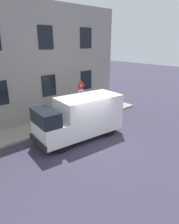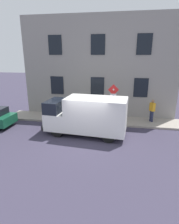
{
  "view_description": "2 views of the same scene",
  "coord_description": "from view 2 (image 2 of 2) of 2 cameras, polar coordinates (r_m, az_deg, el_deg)",
  "views": [
    {
      "loc": [
        -7.93,
        6.95,
        5.54
      ],
      "look_at": [
        1.41,
        -1.1,
        1.18
      ],
      "focal_mm": 31.95,
      "sensor_mm": 36.0,
      "label": 1
    },
    {
      "loc": [
        -10.46,
        -2.02,
        5.1
      ],
      "look_at": [
        2.4,
        0.27,
        1.04
      ],
      "focal_mm": 29.86,
      "sensor_mm": 36.0,
      "label": 2
    }
  ],
  "objects": [
    {
      "name": "sidewalk_slab",
      "position": [
        15.01,
        1.78,
        -2.32
      ],
      "size": [
        2.11,
        14.54,
        0.14
      ],
      "primitive_type": "cube",
      "color": "gray",
      "rests_on": "ground_plane"
    },
    {
      "name": "bicycle_red",
      "position": [
        15.23,
        6.24,
        -0.37
      ],
      "size": [
        0.46,
        1.71,
        0.89
      ],
      "rotation": [
        0.0,
        0.0,
        1.69
      ],
      "color": "black",
      "rests_on": "sidewalk_slab"
    },
    {
      "name": "ground_plane",
      "position": [
        11.81,
        -0.75,
        -8.31
      ],
      "size": [
        80.0,
        80.0,
        0.0
      ],
      "primitive_type": "plane",
      "color": "#383346"
    },
    {
      "name": "sign_post_stacked",
      "position": [
        13.52,
        7.24,
        4.05
      ],
      "size": [
        0.18,
        0.56,
        2.82
      ],
      "color": "#474C47",
      "rests_on": "sidewalk_slab"
    },
    {
      "name": "pedestrian",
      "position": [
        14.88,
        18.6,
        0.64
      ],
      "size": [
        0.48,
        0.43,
        1.72
      ],
      "rotation": [
        0.0,
        0.0,
        5.24
      ],
      "color": "#262B47",
      "rests_on": "sidewalk_slab"
    },
    {
      "name": "building_facade",
      "position": [
        15.56,
        2.69,
        13.32
      ],
      "size": [
        0.75,
        12.54,
        8.06
      ],
      "color": "gray",
      "rests_on": "ground_plane"
    },
    {
      "name": "delivery_van",
      "position": [
        12.04,
        -0.73,
        -0.95
      ],
      "size": [
        2.4,
        5.47,
        2.5
      ],
      "rotation": [
        0.0,
        0.0,
        1.49
      ],
      "color": "white",
      "rests_on": "ground_plane"
    },
    {
      "name": "litter_bin",
      "position": [
        14.24,
        -0.27,
        -1.18
      ],
      "size": [
        0.44,
        0.44,
        0.9
      ],
      "primitive_type": "cylinder",
      "color": "#2D5133",
      "rests_on": "sidewalk_slab"
    },
    {
      "name": "bicycle_orange",
      "position": [
        15.32,
        2.78,
        -0.18
      ],
      "size": [
        0.46,
        1.72,
        0.89
      ],
      "rotation": [
        0.0,
        0.0,
        1.52
      ],
      "color": "black",
      "rests_on": "sidewalk_slab"
    },
    {
      "name": "bicycle_black",
      "position": [
        15.45,
        -0.64,
        -0.0
      ],
      "size": [
        0.46,
        1.71,
        0.89
      ],
      "rotation": [
        0.0,
        0.0,
        1.6
      ],
      "color": "black",
      "rests_on": "sidewalk_slab"
    }
  ]
}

